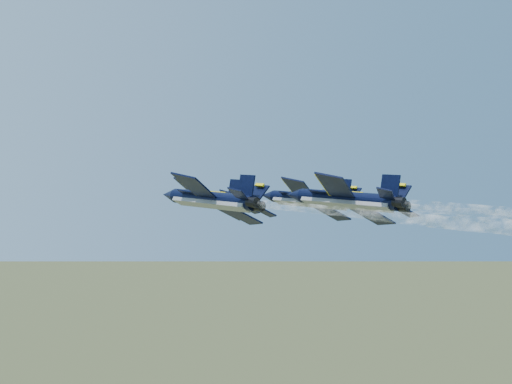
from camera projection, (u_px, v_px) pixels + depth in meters
jet_lead at (206, 199)px, 97.41m from camera, size 13.35×19.05×6.52m
jet_left at (210, 199)px, 80.17m from camera, size 13.35×19.05×6.52m
jet_right at (308, 199)px, 95.58m from camera, size 13.35×19.05×6.52m
jet_slot at (344, 199)px, 79.51m from camera, size 13.35×19.05×6.52m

